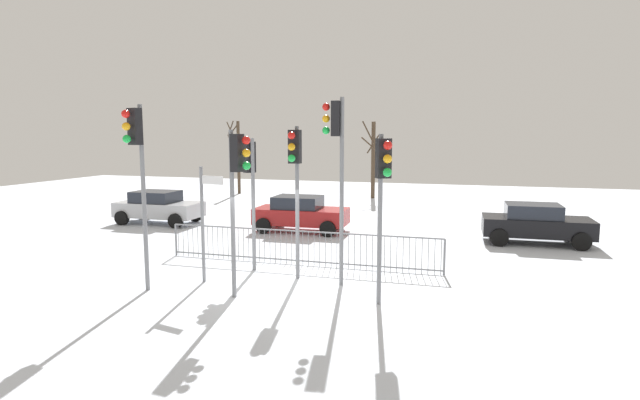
{
  "coord_description": "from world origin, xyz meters",
  "views": [
    {
      "loc": [
        4.98,
        -11.83,
        4.0
      ],
      "look_at": [
        0.41,
        3.46,
        1.94
      ],
      "focal_mm": 28.45,
      "sensor_mm": 36.0,
      "label": 1
    }
  ],
  "objects_px": {
    "traffic_light_mid_left": "(137,156)",
    "bare_tree_left": "(238,155)",
    "car_black_far": "(535,223)",
    "car_red_near": "(300,213)",
    "traffic_light_mid_right": "(295,168)",
    "traffic_light_foreground_right": "(337,149)",
    "traffic_light_foreground_left": "(237,176)",
    "traffic_light_rear_right": "(250,174)",
    "bare_tree_centre": "(373,158)",
    "direction_sign_post": "(204,218)",
    "car_silver_trailing": "(158,207)",
    "traffic_light_rear_left": "(383,181)"
  },
  "relations": [
    {
      "from": "traffic_light_mid_right",
      "to": "traffic_light_rear_left",
      "type": "relative_size",
      "value": 1.05
    },
    {
      "from": "direction_sign_post",
      "to": "car_silver_trailing",
      "type": "bearing_deg",
      "value": 143.8
    },
    {
      "from": "car_red_near",
      "to": "bare_tree_left",
      "type": "height_order",
      "value": "bare_tree_left"
    },
    {
      "from": "traffic_light_rear_right",
      "to": "traffic_light_mid_right",
      "type": "relative_size",
      "value": 0.92
    },
    {
      "from": "traffic_light_rear_left",
      "to": "traffic_light_rear_right",
      "type": "bearing_deg",
      "value": -57.71
    },
    {
      "from": "bare_tree_left",
      "to": "traffic_light_foreground_right",
      "type": "bearing_deg",
      "value": -57.56
    },
    {
      "from": "traffic_light_rear_left",
      "to": "car_silver_trailing",
      "type": "bearing_deg",
      "value": -66.34
    },
    {
      "from": "traffic_light_mid_left",
      "to": "bare_tree_centre",
      "type": "distance_m",
      "value": 20.79
    },
    {
      "from": "car_silver_trailing",
      "to": "car_black_far",
      "type": "height_order",
      "value": "same"
    },
    {
      "from": "bare_tree_left",
      "to": "direction_sign_post",
      "type": "bearing_deg",
      "value": -66.71
    },
    {
      "from": "traffic_light_mid_right",
      "to": "car_silver_trailing",
      "type": "xyz_separation_m",
      "value": [
        -8.94,
        6.69,
        -2.33
      ]
    },
    {
      "from": "traffic_light_mid_left",
      "to": "bare_tree_centre",
      "type": "bearing_deg",
      "value": -78.79
    },
    {
      "from": "bare_tree_centre",
      "to": "traffic_light_mid_right",
      "type": "bearing_deg",
      "value": -85.76
    },
    {
      "from": "traffic_light_foreground_left",
      "to": "traffic_light_mid_left",
      "type": "height_order",
      "value": "traffic_light_mid_left"
    },
    {
      "from": "traffic_light_rear_right",
      "to": "bare_tree_centre",
      "type": "height_order",
      "value": "bare_tree_centre"
    },
    {
      "from": "traffic_light_foreground_right",
      "to": "car_silver_trailing",
      "type": "height_order",
      "value": "traffic_light_foreground_right"
    },
    {
      "from": "car_black_far",
      "to": "bare_tree_centre",
      "type": "xyz_separation_m",
      "value": [
        -8.28,
        11.56,
        1.76
      ]
    },
    {
      "from": "traffic_light_foreground_right",
      "to": "traffic_light_mid_right",
      "type": "bearing_deg",
      "value": 73.38
    },
    {
      "from": "bare_tree_left",
      "to": "car_black_far",
      "type": "bearing_deg",
      "value": -33.16
    },
    {
      "from": "direction_sign_post",
      "to": "car_black_far",
      "type": "bearing_deg",
      "value": 53.43
    },
    {
      "from": "bare_tree_left",
      "to": "traffic_light_mid_right",
      "type": "bearing_deg",
      "value": -60.05
    },
    {
      "from": "direction_sign_post",
      "to": "bare_tree_left",
      "type": "xyz_separation_m",
      "value": [
        -8.33,
        19.35,
        0.86
      ]
    },
    {
      "from": "traffic_light_foreground_left",
      "to": "car_black_far",
      "type": "height_order",
      "value": "traffic_light_foreground_left"
    },
    {
      "from": "traffic_light_mid_left",
      "to": "traffic_light_rear_right",
      "type": "relative_size",
      "value": 1.22
    },
    {
      "from": "traffic_light_foreground_right",
      "to": "bare_tree_centre",
      "type": "height_order",
      "value": "traffic_light_foreground_right"
    },
    {
      "from": "traffic_light_mid_left",
      "to": "traffic_light_mid_right",
      "type": "relative_size",
      "value": 1.12
    },
    {
      "from": "traffic_light_rear_left",
      "to": "bare_tree_centre",
      "type": "relative_size",
      "value": 0.83
    },
    {
      "from": "traffic_light_foreground_right",
      "to": "bare_tree_centre",
      "type": "xyz_separation_m",
      "value": [
        -2.57,
        18.68,
        -1.09
      ]
    },
    {
      "from": "car_black_far",
      "to": "car_red_near",
      "type": "bearing_deg",
      "value": 179.71
    },
    {
      "from": "traffic_light_mid_right",
      "to": "bare_tree_centre",
      "type": "relative_size",
      "value": 0.87
    },
    {
      "from": "traffic_light_mid_left",
      "to": "traffic_light_foreground_right",
      "type": "height_order",
      "value": "traffic_light_foreground_right"
    },
    {
      "from": "traffic_light_rear_right",
      "to": "car_black_far",
      "type": "relative_size",
      "value": 1.01
    },
    {
      "from": "car_red_near",
      "to": "bare_tree_centre",
      "type": "distance_m",
      "value": 11.93
    },
    {
      "from": "traffic_light_foreground_left",
      "to": "car_black_far",
      "type": "relative_size",
      "value": 1.07
    },
    {
      "from": "traffic_light_mid_right",
      "to": "car_black_far",
      "type": "xyz_separation_m",
      "value": [
        6.91,
        6.95,
        -2.33
      ]
    },
    {
      "from": "traffic_light_foreground_right",
      "to": "car_silver_trailing",
      "type": "distance_m",
      "value": 12.57
    },
    {
      "from": "traffic_light_foreground_left",
      "to": "bare_tree_centre",
      "type": "xyz_separation_m",
      "value": [
        -0.57,
        20.42,
        -0.49
      ]
    },
    {
      "from": "traffic_light_mid_left",
      "to": "bare_tree_left",
      "type": "relative_size",
      "value": 0.96
    },
    {
      "from": "traffic_light_foreground_left",
      "to": "traffic_light_mid_right",
      "type": "distance_m",
      "value": 2.07
    },
    {
      "from": "traffic_light_mid_left",
      "to": "traffic_light_foreground_left",
      "type": "bearing_deg",
      "value": -157.59
    },
    {
      "from": "traffic_light_foreground_left",
      "to": "direction_sign_post",
      "type": "relative_size",
      "value": 1.3
    },
    {
      "from": "car_black_far",
      "to": "traffic_light_rear_right",
      "type": "bearing_deg",
      "value": -145.17
    },
    {
      "from": "car_black_far",
      "to": "traffic_light_mid_left",
      "type": "bearing_deg",
      "value": -140.14
    },
    {
      "from": "traffic_light_foreground_left",
      "to": "traffic_light_rear_left",
      "type": "relative_size",
      "value": 1.03
    },
    {
      "from": "traffic_light_mid_right",
      "to": "car_black_far",
      "type": "distance_m",
      "value": 10.08
    },
    {
      "from": "bare_tree_left",
      "to": "car_silver_trailing",
      "type": "bearing_deg",
      "value": -81.93
    },
    {
      "from": "traffic_light_mid_right",
      "to": "direction_sign_post",
      "type": "relative_size",
      "value": 1.34
    },
    {
      "from": "traffic_light_foreground_right",
      "to": "car_black_far",
      "type": "distance_m",
      "value": 9.57
    },
    {
      "from": "traffic_light_foreground_left",
      "to": "car_black_far",
      "type": "bearing_deg",
      "value": 144.64
    },
    {
      "from": "traffic_light_rear_left",
      "to": "car_silver_trailing",
      "type": "distance_m",
      "value": 14.36
    }
  ]
}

